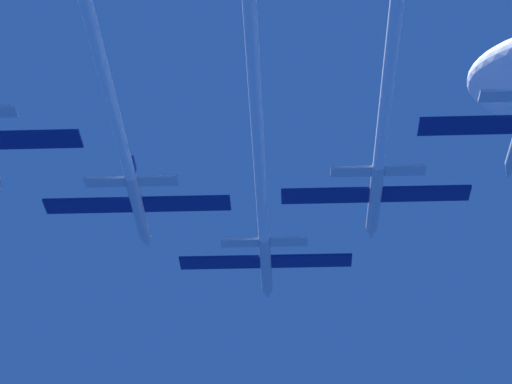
{
  "coord_description": "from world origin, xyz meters",
  "views": [
    {
      "loc": [
        2.99,
        -89.57,
        -48.67
      ],
      "look_at": [
        0.11,
        -13.41,
        0.11
      ],
      "focal_mm": 71.89,
      "sensor_mm": 36.0,
      "label": 1
    }
  ],
  "objects": [
    {
      "name": "jet_left_wing",
      "position": [
        -10.72,
        -28.39,
        0.35
      ],
      "size": [
        16.91,
        58.76,
        2.8
      ],
      "color": "silver"
    },
    {
      "name": "jet_right_wing",
      "position": [
        10.78,
        -25.95,
        0.65
      ],
      "size": [
        16.91,
        52.48,
        2.8
      ],
      "color": "silver"
    },
    {
      "name": "jet_lead",
      "position": [
        0.6,
        -16.4,
        -0.18
      ],
      "size": [
        16.91,
        54.8,
        2.8
      ],
      "color": "silver"
    }
  ]
}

